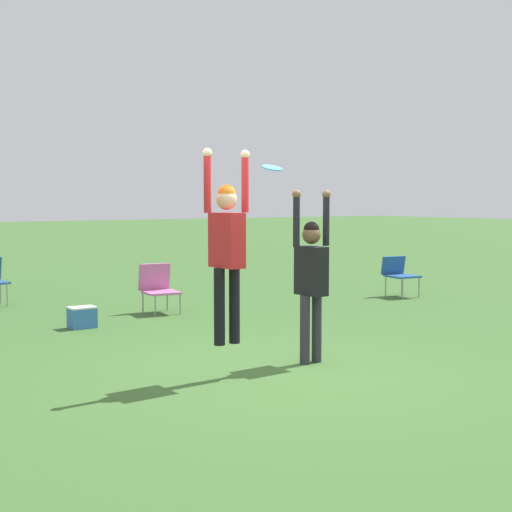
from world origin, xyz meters
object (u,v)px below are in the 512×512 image
object	(u,v)px
camping_chair_1	(158,286)
camping_chair_2	(399,272)
person_defending	(311,272)
cooler_box	(82,317)
frisbee	(272,168)
person_jumping	(227,242)

from	to	relation	value
camping_chair_1	camping_chair_2	size ratio (longest dim) A/B	1.05
person_defending	camping_chair_1	xyz separation A→B (m)	(0.25, 4.50, -0.63)
camping_chair_1	cooler_box	distance (m)	1.80
camping_chair_1	frisbee	bearing A→B (deg)	87.48
person_defending	camping_chair_1	world-z (taller)	person_defending
frisbee	camping_chair_2	world-z (taller)	frisbee
cooler_box	person_defending	bearing A→B (deg)	-70.01
person_defending	frisbee	bearing A→B (deg)	-94.31
camping_chair_2	camping_chair_1	bearing A→B (deg)	-1.23
person_defending	camping_chair_2	bearing A→B (deg)	121.87
person_jumping	frisbee	bearing A→B (deg)	-86.33
person_defending	person_jumping	bearing A→B (deg)	-90.00
camping_chair_2	cooler_box	bearing A→B (deg)	6.97
person_defending	camping_chair_1	bearing A→B (deg)	174.08
person_jumping	cooler_box	size ratio (longest dim) A/B	5.34
person_defending	camping_chair_2	distance (m)	6.39
camping_chair_2	cooler_box	distance (m)	6.64
frisbee	cooler_box	xyz separation A→B (m)	(-0.83, 3.81, -2.15)
frisbee	camping_chair_1	size ratio (longest dim) A/B	0.28
camping_chair_1	cooler_box	xyz separation A→B (m)	(-1.64, -0.67, -0.31)
person_jumping	cooler_box	world-z (taller)	person_jumping
person_defending	frisbee	world-z (taller)	frisbee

